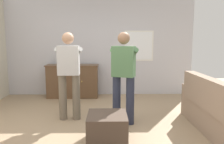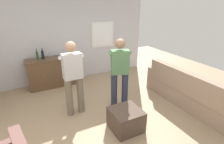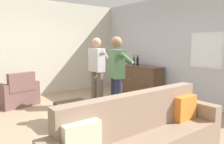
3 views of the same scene
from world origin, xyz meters
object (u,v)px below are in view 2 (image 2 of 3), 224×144
sideboard_cabinet (52,72)px  bottle_wine_green (43,55)px  couch (188,93)px  person_standing_left (73,76)px  ottoman (126,119)px  person_standing_right (120,71)px  bottle_liquor_amber (37,56)px

sideboard_cabinet → bottle_wine_green: 0.60m
couch → person_standing_left: (-2.52, 0.98, 0.59)m
couch → ottoman: couch is taller
couch → bottle_wine_green: (-2.91, 2.71, 0.66)m
person_standing_left → sideboard_cabinet: bearing=97.0°
person_standing_left → person_standing_right: same height
sideboard_cabinet → person_standing_right: size_ratio=0.83×
person_standing_left → ottoman: bearing=-54.1°
couch → person_standing_right: (-1.49, 0.76, 0.59)m
ottoman → person_standing_right: size_ratio=0.35×
couch → sideboard_cabinet: bearing=135.5°
bottle_liquor_amber → person_standing_left: size_ratio=0.19×
couch → bottle_wine_green: bottle_wine_green is taller
couch → ottoman: 1.79m
sideboard_cabinet → bottle_liquor_amber: size_ratio=4.35×
bottle_liquor_amber → person_standing_right: size_ratio=0.19×
ottoman → person_standing_right: (0.30, 0.79, 0.72)m
couch → person_standing_right: size_ratio=1.54×
couch → ottoman: bearing=-179.0°
bottle_liquor_amber → person_standing_left: (0.54, -1.72, -0.07)m
bottle_liquor_amber → ottoman: bottle_liquor_amber is taller
person_standing_left → person_standing_right: 1.05m
bottle_wine_green → person_standing_left: person_standing_left is taller
sideboard_cabinet → person_standing_right: bearing=-57.2°
bottle_wine_green → person_standing_left: size_ratio=0.18×
couch → sideboard_cabinet: (-2.73, 2.68, 0.09)m
couch → person_standing_left: size_ratio=1.54×
couch → bottle_wine_green: 4.03m
bottle_wine_green → ottoman: size_ratio=0.52×
couch → bottle_wine_green: size_ratio=8.51×
bottle_liquor_amber → ottoman: (1.27, -2.73, -0.79)m
ottoman → person_standing_right: bearing=69.4°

